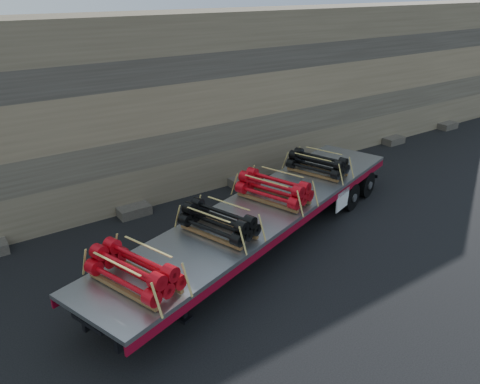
{
  "coord_description": "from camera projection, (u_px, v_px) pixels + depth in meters",
  "views": [
    {
      "loc": [
        -8.72,
        -10.48,
        7.99
      ],
      "look_at": [
        -0.67,
        1.08,
        1.68
      ],
      "focal_mm": 35.0,
      "sensor_mm": 36.0,
      "label": 1
    }
  ],
  "objects": [
    {
      "name": "bundle_midrear",
      "position": [
        274.0,
        189.0,
        15.39
      ],
      "size": [
        1.84,
        2.59,
        0.83
      ],
      "primitive_type": null,
      "rotation": [
        0.0,
        0.0,
        0.32
      ],
      "color": "#B90914",
      "rests_on": "trailer"
    },
    {
      "name": "rock_wall",
      "position": [
        178.0,
        103.0,
        19.1
      ],
      "size": [
        44.0,
        3.0,
        7.0
      ],
      "primitive_type": "cube",
      "color": "#7A6B54",
      "rests_on": "ground"
    },
    {
      "name": "bundle_rear",
      "position": [
        318.0,
        164.0,
        17.59
      ],
      "size": [
        1.69,
        2.37,
        0.76
      ],
      "primitive_type": null,
      "rotation": [
        0.0,
        0.0,
        0.32
      ],
      "color": "black",
      "rests_on": "trailer"
    },
    {
      "name": "bundle_midfront",
      "position": [
        219.0,
        222.0,
        13.31
      ],
      "size": [
        1.72,
        2.42,
        0.78
      ],
      "primitive_type": null,
      "rotation": [
        0.0,
        0.0,
        0.32
      ],
      "color": "black",
      "rests_on": "trailer"
    },
    {
      "name": "trailer",
      "position": [
        263.0,
        225.0,
        15.42
      ],
      "size": [
        13.92,
        6.81,
        1.38
      ],
      "primitive_type": null,
      "rotation": [
        0.0,
        0.0,
        0.32
      ],
      "color": "#9C9FA4",
      "rests_on": "ground"
    },
    {
      "name": "bundle_front",
      "position": [
        134.0,
        271.0,
        11.01
      ],
      "size": [
        1.82,
        2.55,
        0.82
      ],
      "primitive_type": null,
      "rotation": [
        0.0,
        0.0,
        0.32
      ],
      "color": "#B90914",
      "rests_on": "trailer"
    },
    {
      "name": "ground",
      "position": [
        275.0,
        244.0,
        15.66
      ],
      "size": [
        120.0,
        120.0,
        0.0
      ],
      "primitive_type": "plane",
      "color": "black",
      "rests_on": "ground"
    }
  ]
}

